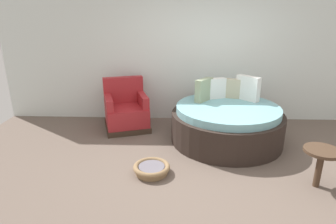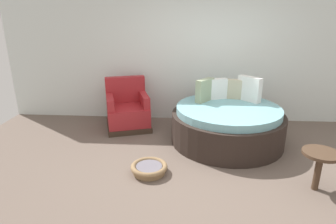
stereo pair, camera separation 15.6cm
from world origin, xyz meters
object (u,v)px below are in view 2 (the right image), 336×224
object	(u,v)px
red_armchair	(127,111)
pet_basket	(149,168)
round_daybed	(227,124)
side_table	(320,159)

from	to	relation	value
red_armchair	pet_basket	size ratio (longest dim) A/B	1.97
round_daybed	red_armchair	distance (m)	1.91
red_armchair	side_table	bearing A→B (deg)	-34.57
red_armchair	side_table	xyz separation A→B (m)	(2.77, -1.91, 0.10)
pet_basket	side_table	xyz separation A→B (m)	(2.13, -0.24, 0.35)
round_daybed	side_table	distance (m)	1.67
round_daybed	side_table	size ratio (longest dim) A/B	3.62
round_daybed	pet_basket	bearing A→B (deg)	-136.42
pet_basket	red_armchair	bearing A→B (deg)	110.85
pet_basket	side_table	world-z (taller)	side_table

